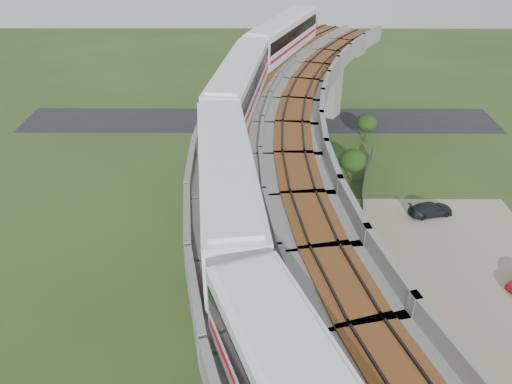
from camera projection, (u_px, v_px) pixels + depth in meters
ground at (260, 275)px, 38.08m from camera, size 160.00×160.00×0.00m
dirt_lot at (452, 294)px, 36.29m from camera, size 18.00×26.00×0.04m
asphalt_road at (260, 120)px, 63.75m from camera, size 60.00×8.00×0.03m
viaduct at (318, 171)px, 33.38m from camera, size 19.58×73.98×11.40m
metro_train at (266, 128)px, 31.54m from camera, size 10.80×61.35×3.64m
fence at (389, 268)px, 37.65m from camera, size 3.87×38.73×1.50m
tree_0 at (367, 123)px, 57.11m from camera, size 2.39×2.39×3.39m
tree_1 at (353, 161)px, 49.19m from camera, size 2.72×2.72×3.50m
tree_2 at (332, 192)px, 44.73m from camera, size 3.18×3.18×3.37m
tree_3 at (338, 222)px, 40.39m from camera, size 2.82×2.82×3.35m
tree_4 at (367, 284)px, 33.40m from camera, size 2.90×2.90×3.82m
tree_5 at (382, 363)px, 28.37m from camera, size 2.80×2.80×3.33m
car_dark at (431, 209)px, 44.81m from camera, size 4.27×2.51×1.16m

